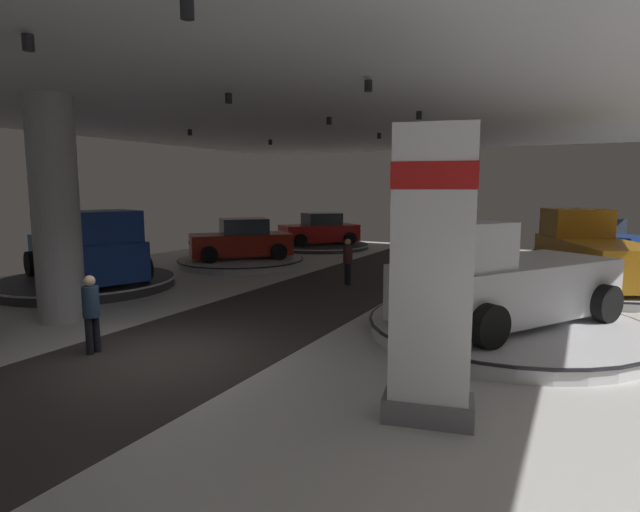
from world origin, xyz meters
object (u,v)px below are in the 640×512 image
object	(u,v)px
pickup_truck_mid_right	(498,281)
display_platform_deep_left	(319,246)
display_platform_far_left	(241,261)
pickup_truck_far_right	(592,253)
brand_sign_pylon	(432,273)
visitor_walking_near	(91,309)
display_platform_deep_right	(595,261)
display_platform_mid_left	(87,283)
display_car_deep_right	(596,240)
visitor_walking_far	(348,259)
display_platform_mid_right	(505,327)
display_car_far_left	(241,241)
pickup_truck_mid_left	(88,251)
column_left	(56,211)
display_platform_far_right	(594,287)
display_car_deep_left	(320,230)

from	to	relation	value
pickup_truck_mid_right	display_platform_deep_left	bearing A→B (deg)	131.13
display_platform_far_left	pickup_truck_far_right	world-z (taller)	pickup_truck_far_right
brand_sign_pylon	visitor_walking_near	distance (m)	6.88
display_platform_deep_right	display_platform_mid_left	bearing A→B (deg)	-137.51
display_platform_far_left	pickup_truck_far_right	size ratio (longest dim) A/B	0.94
display_car_deep_right	visitor_walking_far	xyz separation A→B (m)	(-7.54, -9.19, -0.16)
display_platform_deep_right	pickup_truck_far_right	world-z (taller)	pickup_truck_far_right
pickup_truck_mid_right	display_platform_far_left	bearing A→B (deg)	152.69
display_platform_mid_right	display_car_far_left	bearing A→B (deg)	153.99
display_car_far_left	display_platform_mid_right	distance (m)	12.84
display_car_deep_right	pickup_truck_mid_left	xyz separation A→B (m)	(-14.68, -13.87, 0.19)
display_platform_deep_left	display_car_deep_right	bearing A→B (deg)	0.96
display_platform_deep_right	pickup_truck_mid_left	xyz separation A→B (m)	(-14.70, -13.85, 1.09)
brand_sign_pylon	column_left	bearing A→B (deg)	173.53
pickup_truck_mid_left	display_platform_deep_left	bearing A→B (deg)	84.72
display_platform_mid_right	visitor_walking_near	world-z (taller)	visitor_walking_near
display_platform_far_left	pickup_truck_mid_left	bearing A→B (deg)	-101.02
pickup_truck_far_right	visitor_walking_far	distance (m)	7.93
display_car_far_left	display_platform_far_right	world-z (taller)	display_car_far_left
display_car_deep_left	display_platform_far_left	xyz separation A→B (m)	(-0.02, -7.17, -0.82)
column_left	display_car_deep_right	bearing A→B (deg)	54.68
display_car_deep_right	pickup_truck_mid_left	bearing A→B (deg)	-136.62
display_car_far_left	pickup_truck_mid_left	size ratio (longest dim) A/B	0.75
display_platform_far_right	pickup_truck_mid_left	xyz separation A→B (m)	(-14.63, -7.32, 1.10)
pickup_truck_far_right	pickup_truck_mid_right	bearing A→B (deg)	-105.07
pickup_truck_mid_right	visitor_walking_near	world-z (taller)	pickup_truck_mid_right
display_platform_deep_left	display_platform_far_left	bearing A→B (deg)	-89.96
display_platform_deep_right	visitor_walking_far	distance (m)	11.91
display_platform_deep_left	display_platform_mid_right	world-z (taller)	display_platform_mid_right
display_car_far_left	pickup_truck_mid_right	size ratio (longest dim) A/B	0.76
pickup_truck_mid_left	visitor_walking_far	size ratio (longest dim) A/B	3.58
display_car_deep_right	display_platform_deep_left	bearing A→B (deg)	-179.04
display_platform_deep_right	display_platform_mid_right	size ratio (longest dim) A/B	0.87
brand_sign_pylon	visitor_walking_far	distance (m)	10.26
display_platform_far_left	pickup_truck_mid_right	world-z (taller)	pickup_truck_mid_right
display_platform_far_left	display_platform_mid_right	bearing A→B (deg)	-25.88
display_platform_far_right	display_platform_mid_right	world-z (taller)	display_platform_mid_right
display_platform_mid_right	visitor_walking_far	xyz separation A→B (m)	(-5.66, 3.78, 0.72)
display_car_deep_left	display_platform_far_right	xyz separation A→B (m)	(13.35, -6.35, -0.83)
display_car_deep_left	display_car_deep_right	size ratio (longest dim) A/B	0.98
pickup_truck_mid_right	visitor_walking_near	size ratio (longest dim) A/B	3.52
display_car_deep_right	pickup_truck_mid_right	size ratio (longest dim) A/B	0.79
visitor_walking_near	display_platform_far_right	bearing A→B (deg)	52.30
pickup_truck_far_right	brand_sign_pylon	bearing A→B (deg)	-100.15
visitor_walking_far	display_car_far_left	bearing A→B (deg)	162.58
brand_sign_pylon	display_car_far_left	bearing A→B (deg)	136.57
display_platform_deep_right	display_platform_far_left	distance (m)	15.32
display_platform_far_left	visitor_walking_near	bearing A→B (deg)	-67.83
display_car_deep_left	display_platform_mid_left	bearing A→B (deg)	-96.66
column_left	display_platform_far_left	xyz separation A→B (m)	(-1.51, 9.42, -2.58)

